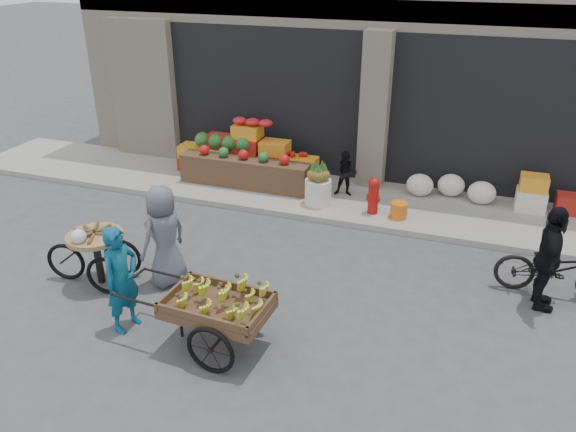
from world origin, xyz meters
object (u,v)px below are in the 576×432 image
(fire_hydrant, at_px, (374,194))
(vendor_woman, at_px, (122,279))
(pineapple_bin, at_px, (318,192))
(bicycle, at_px, (557,268))
(tricycle_cart, at_px, (96,250))
(cyclist, at_px, (549,259))
(banana_cart, at_px, (214,303))
(vendor_grey, at_px, (164,236))
(orange_bucket, at_px, (399,210))
(seated_person, at_px, (346,174))

(fire_hydrant, height_order, vendor_woman, vendor_woman)
(pineapple_bin, distance_m, bicycle, 4.52)
(tricycle_cart, bearing_deg, cyclist, 4.17)
(fire_hydrant, bearing_deg, cyclist, -36.07)
(banana_cart, bearing_deg, pineapple_bin, 92.94)
(fire_hydrant, distance_m, tricycle_cart, 5.05)
(vendor_grey, distance_m, bicycle, 5.81)
(bicycle, bearing_deg, banana_cart, 121.42)
(vendor_grey, bearing_deg, bicycle, 126.12)
(bicycle, bearing_deg, fire_hydrant, 59.23)
(vendor_grey, bearing_deg, pineapple_bin, 177.24)
(fire_hydrant, bearing_deg, banana_cart, -104.15)
(cyclist, bearing_deg, fire_hydrant, 52.00)
(banana_cart, xyz_separation_m, vendor_grey, (-1.39, 1.16, 0.13))
(fire_hydrant, bearing_deg, orange_bucket, -5.71)
(banana_cart, height_order, vendor_woman, vendor_woman)
(banana_cart, bearing_deg, vendor_grey, 143.29)
(vendor_woman, distance_m, bicycle, 6.18)
(vendor_woman, bearing_deg, seated_person, -6.20)
(orange_bucket, relative_size, seated_person, 0.34)
(vendor_woman, height_order, cyclist, cyclist)
(fire_hydrant, xyz_separation_m, cyclist, (2.87, -2.09, 0.28))
(vendor_grey, relative_size, bicycle, 0.93)
(bicycle, bearing_deg, tricycle_cart, 104.69)
(fire_hydrant, relative_size, orange_bucket, 2.22)
(bicycle, distance_m, cyclist, 0.56)
(seated_person, bearing_deg, pineapple_bin, -133.69)
(orange_bucket, bearing_deg, banana_cart, -110.24)
(orange_bucket, height_order, vendor_grey, vendor_grey)
(banana_cart, relative_size, vendor_woman, 1.50)
(fire_hydrant, bearing_deg, vendor_grey, -127.36)
(vendor_woman, relative_size, cyclist, 0.96)
(vendor_woman, xyz_separation_m, cyclist, (5.32, 2.38, 0.03))
(seated_person, xyz_separation_m, cyclist, (3.57, -2.74, 0.20))
(cyclist, bearing_deg, pineapple_bin, 59.74)
(seated_person, xyz_separation_m, tricycle_cart, (-2.79, -4.30, -0.02))
(pineapple_bin, height_order, vendor_grey, vendor_grey)
(pineapple_bin, bearing_deg, seated_person, 56.31)
(vendor_woman, distance_m, vendor_grey, 1.19)
(cyclist, bearing_deg, orange_bucket, 47.34)
(seated_person, bearing_deg, banana_cart, -104.73)
(orange_bucket, height_order, bicycle, bicycle)
(pineapple_bin, bearing_deg, fire_hydrant, -2.60)
(tricycle_cart, height_order, bicycle, tricycle_cart)
(vendor_grey, xyz_separation_m, cyclist, (5.38, 1.20, -0.01))
(pineapple_bin, xyz_separation_m, fire_hydrant, (1.10, -0.05, 0.13))
(pineapple_bin, distance_m, seated_person, 0.75)
(orange_bucket, distance_m, bicycle, 3.05)
(banana_cart, bearing_deg, orange_bucket, 72.98)
(pineapple_bin, relative_size, seated_person, 0.56)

